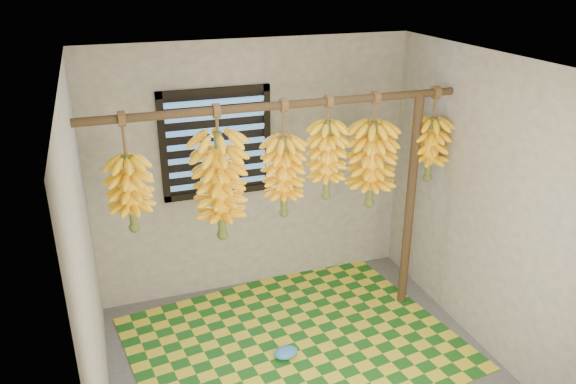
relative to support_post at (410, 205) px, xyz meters
name	(u,v)px	position (x,y,z in m)	size (l,w,h in m)	color
floor	(311,377)	(-1.20, -0.70, -1.00)	(3.00, 3.00, 0.01)	#494949
ceiling	(317,67)	(-1.20, -0.70, 1.40)	(3.00, 3.00, 0.01)	silver
wall_back	(254,170)	(-1.20, 0.80, 0.20)	(3.00, 0.01, 2.40)	slate
wall_left	(88,277)	(-2.71, -0.70, 0.20)	(0.01, 3.00, 2.40)	slate
wall_right	(493,211)	(0.30, -0.70, 0.20)	(0.01, 3.00, 2.40)	slate
window	(217,144)	(-1.55, 0.78, 0.50)	(1.00, 0.04, 1.00)	black
hanging_pole	(281,105)	(-1.20, 0.00, 1.00)	(0.06, 0.06, 3.00)	#49371F
support_post	(410,205)	(0.00, 0.00, 0.00)	(0.08, 0.08, 2.00)	#49371F
woven_mat	(294,343)	(-1.18, -0.27, -0.99)	(2.61, 2.09, 0.01)	#185318
plastic_bag	(286,353)	(-1.31, -0.42, -0.95)	(0.21, 0.15, 0.08)	#327EBE
banana_bunch_a	(130,193)	(-2.37, 0.00, 0.44)	(0.31, 0.31, 0.91)	brown
banana_bunch_b	(220,186)	(-1.70, 0.00, 0.41)	(0.41, 0.41, 1.08)	brown
banana_bunch_c	(284,176)	(-1.18, 0.00, 0.42)	(0.33, 0.33, 0.96)	brown
banana_bunch_d	(327,160)	(-0.81, 0.00, 0.52)	(0.32, 0.32, 0.86)	brown
banana_bunch_e	(371,164)	(-0.41, 0.00, 0.43)	(0.41, 0.41, 0.99)	brown
banana_bunch_f	(430,149)	(0.15, 0.00, 0.51)	(0.31, 0.31, 0.83)	brown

